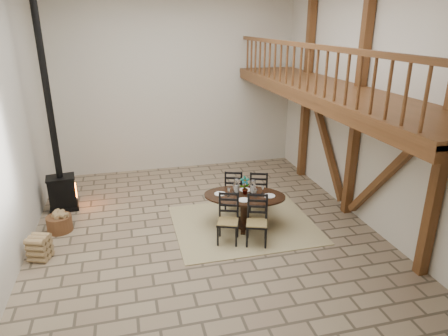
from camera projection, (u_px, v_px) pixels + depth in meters
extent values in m
plane|color=gray|center=(204.00, 229.00, 8.56)|extent=(8.00, 8.00, 0.00)
cube|color=beige|center=(175.00, 84.00, 11.33)|extent=(7.00, 0.02, 5.00)
cube|color=beige|center=(279.00, 197.00, 4.05)|extent=(7.00, 0.02, 5.00)
cube|color=beige|center=(3.00, 125.00, 6.89)|extent=(0.02, 8.00, 5.00)
cube|color=beige|center=(363.00, 105.00, 8.50)|extent=(0.02, 8.00, 5.00)
cube|color=brown|center=(447.00, 136.00, 6.20)|extent=(0.18, 0.18, 5.00)
cube|color=brown|center=(358.00, 105.00, 8.48)|extent=(0.18, 0.18, 5.00)
cube|color=brown|center=(307.00, 88.00, 10.75)|extent=(0.18, 0.18, 5.00)
cube|color=brown|center=(387.00, 174.00, 7.72)|extent=(0.14, 2.16, 2.54)
cube|color=brown|center=(325.00, 139.00, 9.99)|extent=(0.14, 2.16, 2.54)
cube|color=brown|center=(360.00, 91.00, 8.37)|extent=(0.20, 7.80, 0.20)
cube|color=brown|center=(331.00, 90.00, 8.20)|extent=(1.60, 7.80, 0.12)
cube|color=brown|center=(299.00, 96.00, 8.07)|extent=(0.18, 7.80, 0.22)
cube|color=brown|center=(302.00, 45.00, 7.73)|extent=(0.09, 7.60, 0.09)
cube|color=brown|center=(301.00, 67.00, 7.87)|extent=(0.06, 7.60, 0.86)
cube|color=#C4B77E|center=(244.00, 224.00, 8.71)|extent=(3.00, 2.50, 0.02)
ellipsoid|color=black|center=(245.00, 196.00, 8.47)|extent=(1.99, 1.58, 0.04)
cylinder|color=black|center=(244.00, 211.00, 8.60)|extent=(0.17, 0.17, 0.63)
cylinder|color=black|center=(244.00, 223.00, 8.70)|extent=(0.53, 0.53, 0.06)
cube|color=#9A8547|center=(228.00, 222.00, 7.87)|extent=(0.53, 0.52, 0.04)
cube|color=black|center=(228.00, 233.00, 7.95)|extent=(0.51, 0.51, 0.44)
cube|color=black|center=(229.00, 206.00, 7.95)|extent=(0.35, 0.16, 0.57)
cube|color=#9A8547|center=(257.00, 223.00, 7.82)|extent=(0.53, 0.52, 0.04)
cube|color=black|center=(256.00, 234.00, 7.90)|extent=(0.51, 0.51, 0.44)
cube|color=black|center=(257.00, 207.00, 7.89)|extent=(0.35, 0.16, 0.57)
cube|color=#9A8547|center=(234.00, 191.00, 9.29)|extent=(0.53, 0.52, 0.04)
cube|color=black|center=(234.00, 201.00, 9.38)|extent=(0.51, 0.51, 0.44)
cube|color=black|center=(233.00, 184.00, 9.03)|extent=(0.35, 0.16, 0.57)
cube|color=#9A8547|center=(258.00, 192.00, 9.24)|extent=(0.53, 0.52, 0.04)
cube|color=black|center=(258.00, 202.00, 9.32)|extent=(0.51, 0.51, 0.44)
cube|color=black|center=(259.00, 185.00, 8.98)|extent=(0.35, 0.16, 0.57)
cube|color=white|center=(245.00, 195.00, 8.47)|extent=(1.48, 1.08, 0.01)
cube|color=white|center=(245.00, 191.00, 8.44)|extent=(0.90, 0.56, 0.18)
cylinder|color=white|center=(237.00, 187.00, 8.43)|extent=(0.12, 0.12, 0.34)
cylinder|color=white|center=(253.00, 188.00, 8.39)|extent=(0.12, 0.12, 0.34)
cylinder|color=white|center=(237.00, 191.00, 8.46)|extent=(0.06, 0.06, 0.16)
cylinder|color=white|center=(253.00, 192.00, 8.42)|extent=(0.06, 0.06, 0.16)
imported|color=#4C723F|center=(245.00, 185.00, 8.44)|extent=(0.25, 0.21, 0.40)
cube|color=black|center=(65.00, 207.00, 9.44)|extent=(0.69, 0.56, 0.10)
cube|color=black|center=(62.00, 192.00, 9.31)|extent=(0.63, 0.51, 0.68)
cube|color=#FF590C|center=(76.00, 190.00, 9.41)|extent=(0.05, 0.27, 0.27)
cube|color=black|center=(60.00, 178.00, 9.18)|extent=(0.68, 0.55, 0.04)
cylinder|color=black|center=(46.00, 85.00, 8.45)|extent=(0.15, 0.15, 4.18)
cylinder|color=brown|center=(60.00, 224.00, 8.41)|extent=(0.52, 0.52, 0.34)
cube|color=#A08659|center=(58.00, 215.00, 8.34)|extent=(0.28, 0.28, 0.10)
cube|color=#A08659|center=(39.00, 248.00, 7.38)|extent=(0.46, 0.46, 0.49)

